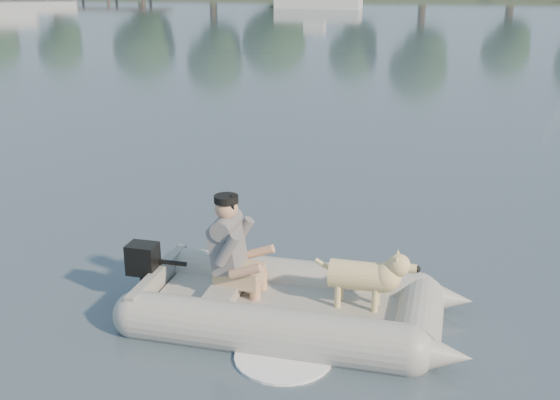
# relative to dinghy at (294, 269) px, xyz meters

# --- Properties ---
(water) EXTENTS (160.00, 160.00, 0.00)m
(water) POSITION_rel_dinghy_xyz_m (-0.56, -0.30, -0.55)
(water) COLOR #50616D
(water) RESTS_ON ground
(dinghy) EXTENTS (4.56, 3.24, 1.30)m
(dinghy) POSITION_rel_dinghy_xyz_m (0.00, 0.00, 0.00)
(dinghy) COLOR #989793
(dinghy) RESTS_ON water
(man) EXTENTS (0.73, 0.64, 1.01)m
(man) POSITION_rel_dinghy_xyz_m (-0.65, 0.11, 0.18)
(man) COLOR slate
(man) RESTS_ON dinghy
(dog) EXTENTS (0.90, 0.39, 0.58)m
(dog) POSITION_rel_dinghy_xyz_m (0.61, -0.01, -0.07)
(dog) COLOR #D5C47B
(dog) RESTS_ON dinghy
(outboard_motor) EXTENTS (0.41, 0.31, 0.74)m
(outboard_motor) POSITION_rel_dinghy_xyz_m (-1.55, 0.15, -0.26)
(outboard_motor) COLOR black
(outboard_motor) RESTS_ON dinghy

